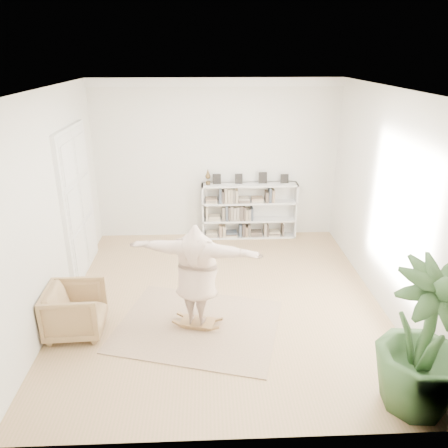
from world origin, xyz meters
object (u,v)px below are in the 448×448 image
rocker_board (198,322)px  person (196,273)px  bookshelf (249,211)px  armchair (75,310)px  houseplant (425,340)px

rocker_board → person: person is taller
bookshelf → armchair: bearing=-129.7°
houseplant → bookshelf: bearing=106.2°
rocker_board → person: 0.90m
armchair → person: bearing=-90.5°
armchair → person: person is taller
rocker_board → houseplant: bearing=-17.7°
bookshelf → rocker_board: bookshelf is taller
person → rocker_board: bearing=78.8°
armchair → rocker_board: 1.91m
armchair → houseplant: (4.60, -1.71, 0.57)m
bookshelf → rocker_board: bearing=-107.9°
person → houseplant: houseplant is taller
bookshelf → rocker_board: size_ratio=3.68×
armchair → houseplant: 4.94m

